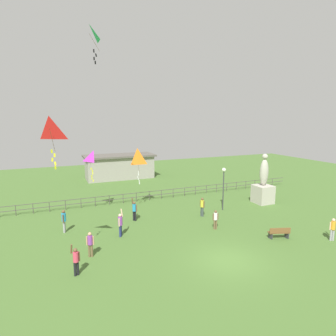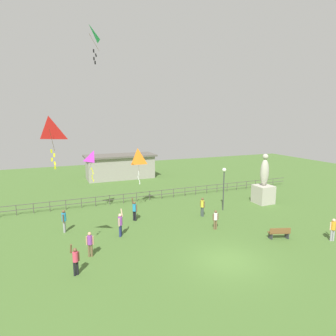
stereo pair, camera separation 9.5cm
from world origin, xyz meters
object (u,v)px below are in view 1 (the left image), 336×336
Objects in this scene: person_4 at (215,218)px; kite_2 at (94,158)px; kite_3 at (50,130)px; park_bench at (279,233)px; person_2 at (120,223)px; kite_0 at (138,157)px; person_7 at (202,206)px; person_5 at (76,259)px; person_3 at (333,228)px; person_6 at (134,209)px; lamppost at (224,179)px; statue_monument at (263,188)px; person_0 at (90,243)px; kite_1 at (90,35)px; person_1 at (64,220)px.

person_4 is 0.56× the size of kite_2.
kite_2 is at bearing 69.90° from kite_3.
person_2 is at bearing 155.04° from park_bench.
park_bench is 4.61m from person_4.
kite_0 is at bearing 116.67° from person_4.
kite_0 is (-7.06, 10.90, 4.38)m from park_bench.
person_7 is at bearing -46.95° from kite_0.
kite_3 is (-0.84, 0.74, 6.95)m from person_5.
person_6 reaches higher than person_3.
kite_3 is at bearing -157.51° from person_7.
lamppost is at bearing 49.86° from person_4.
person_4 is at bearing 142.44° from person_3.
statue_monument reaches higher than person_2.
person_5 is (-1.02, -1.88, 0.02)m from person_0.
kite_2 reaches higher than lamppost.
statue_monument is 20.91m from kite_1.
kite_3 is at bearing 174.79° from park_bench.
person_5 is 0.69× the size of kite_2.
park_bench is 11.35m from person_2.
person_3 is 0.70× the size of kite_2.
lamppost is 16.12m from kite_1.
kite_2 reaches higher than person_1.
kite_3 reaches higher than person_7.
person_4 is 13.48m from kite_3.
person_7 is at bearing -163.95° from lamppost.
kite_0 is at bearing 62.25° from person_2.
person_0 is 10.88m from kite_0.
statue_monument is 2.87× the size of person_1.
person_5 is 11.51m from kite_2.
kite_1 reaches higher than person_2.
person_2 is (3.70, -2.37, 0.01)m from person_1.
kite_2 reaches higher than person_2.
kite_3 is (-11.87, -4.92, 6.91)m from person_7.
person_1 is at bearing 92.12° from person_5.
person_1 is at bearing 179.36° from lamppost.
person_5 is at bearing -159.97° from statue_monument.
person_6 is (4.28, 5.03, 0.06)m from person_0.
lamppost reaches higher than person_5.
statue_monument is 18.32m from person_0.
kite_1 is (-16.92, -3.60, 11.75)m from statue_monument.
statue_monument reaches higher than person_5.
person_3 reaches higher than person_7.
statue_monument is 19.86m from person_5.
person_7 is at bearing 14.82° from kite_1.
person_2 is 12.46m from kite_1.
kite_0 is (6.68, 10.31, 3.91)m from person_5.
kite_0 is 3.98m from kite_2.
person_4 is at bearing 134.57° from park_bench.
kite_2 is (-0.76, 6.24, 3.97)m from person_2.
person_6 is at bearing -53.54° from kite_2.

